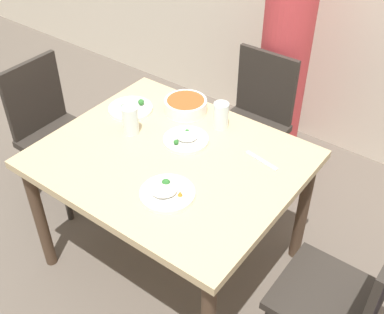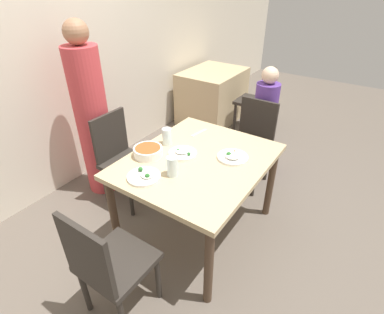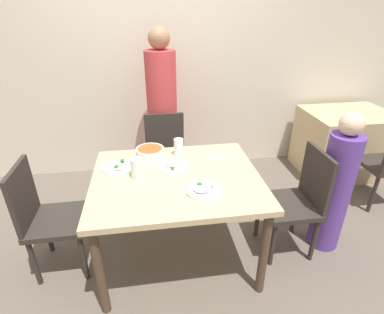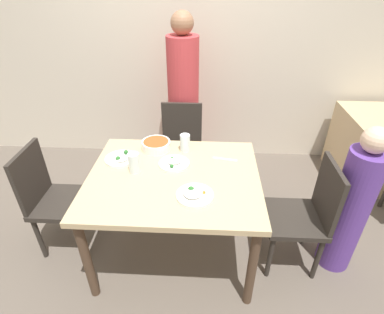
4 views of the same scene
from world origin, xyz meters
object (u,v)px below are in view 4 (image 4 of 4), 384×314
Objects in this scene: chair_child_spot at (305,213)px; plate_rice_adult at (194,194)px; person_adult at (183,105)px; bowl_curry at (156,145)px; chair_adult_spot at (181,147)px; glass_water_tall at (134,163)px; person_child at (350,208)px.

chair_child_spot reaches higher than plate_rice_adult.
person_adult is 7.34× the size of bowl_curry.
chair_adult_spot is 0.53× the size of person_adult.
chair_adult_spot is 1.08m from plate_rice_adult.
bowl_curry is at bearing -107.24° from chair_adult_spot.
glass_water_tall is (-0.25, -0.79, 0.33)m from chair_adult_spot.
bowl_curry is 0.33m from glass_water_tall.
chair_adult_spot is at bearing 99.50° from plate_rice_adult.
chair_adult_spot is at bearing -90.00° from person_adult.
chair_child_spot is 0.53× the size of person_adult.
person_adult is 1.14m from glass_water_tall.
plate_rice_adult is at bearing -59.88° from bowl_curry.
person_child is 1.46m from bowl_curry.
person_adult is 6.94× the size of plate_rice_adult.
chair_adult_spot is at bearing -132.67° from chair_child_spot.
chair_child_spot is at bearing -51.63° from person_adult.
glass_water_tall is at bearing -107.55° from chair_adult_spot.
chair_child_spot is 1.24m from glass_water_tall.
person_child reaches higher than chair_child_spot.
bowl_curry is at bearing 120.12° from plate_rice_adult.
person_child is 7.96× the size of glass_water_tall.
person_child reaches higher than bowl_curry.
person_child reaches higher than chair_adult_spot.
plate_rice_adult is at bearing -171.19° from person_child.
person_child is (1.24, -1.19, -0.23)m from person_adult.
person_adult is (0.00, 0.32, 0.29)m from chair_adult_spot.
person_adult reaches higher than glass_water_tall.
bowl_curry is (-0.15, -0.80, 0.00)m from person_adult.
chair_adult_spot is at bearing 144.86° from person_child.
plate_rice_adult is (0.17, -1.03, 0.27)m from chair_adult_spot.
chair_child_spot is at bearing -42.67° from chair_adult_spot.
chair_adult_spot is 0.58m from bowl_curry.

